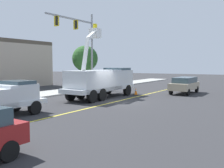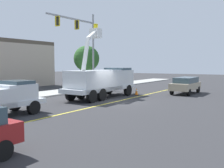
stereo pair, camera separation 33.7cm
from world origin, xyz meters
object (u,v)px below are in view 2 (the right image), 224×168
passing_minivan (186,84)px  utility_bucket_truck (102,80)px  traffic_cone_mid_front (136,92)px  traffic_signal_mast (82,38)px

passing_minivan → utility_bucket_truck: bearing=139.9°
utility_bucket_truck → traffic_cone_mid_front: (3.21, -1.98, -1.25)m
utility_bucket_truck → passing_minivan: utility_bucket_truck is taller
utility_bucket_truck → traffic_cone_mid_front: size_ratio=11.36×
passing_minivan → traffic_cone_mid_front: bearing=134.1°
traffic_cone_mid_front → traffic_signal_mast: bearing=85.7°
traffic_signal_mast → passing_minivan: bearing=-73.4°
traffic_cone_mid_front → traffic_signal_mast: size_ratio=0.08×
passing_minivan → traffic_signal_mast: bearing=106.6°
utility_bucket_truck → passing_minivan: 9.11m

